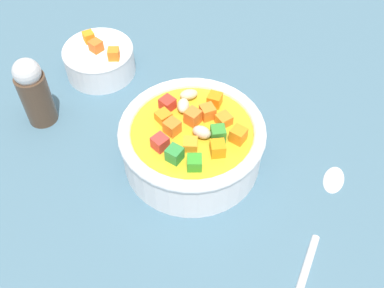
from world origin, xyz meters
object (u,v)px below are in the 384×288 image
(soup_bowl_main, at_px, (192,142))
(side_bowl_small, at_px, (100,59))
(pepper_shaker, at_px, (34,92))
(spoon, at_px, (313,247))

(soup_bowl_main, height_order, side_bowl_small, soup_bowl_main)
(soup_bowl_main, bearing_deg, side_bowl_small, 79.02)
(pepper_shaker, bearing_deg, spoon, -80.29)
(spoon, bearing_deg, soup_bowl_main, 71.57)
(side_bowl_small, relative_size, pepper_shaker, 1.01)
(soup_bowl_main, distance_m, side_bowl_small, 0.20)
(side_bowl_small, bearing_deg, pepper_shaker, -175.31)
(soup_bowl_main, xyz_separation_m, side_bowl_small, (0.04, 0.19, -0.01))
(soup_bowl_main, relative_size, pepper_shaker, 1.73)
(spoon, height_order, side_bowl_small, side_bowl_small)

